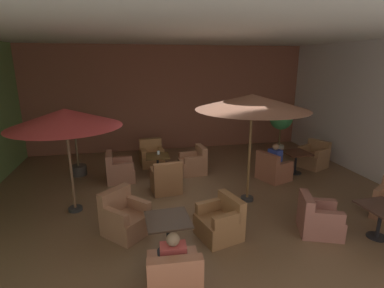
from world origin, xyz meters
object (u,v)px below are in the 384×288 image
(cafe_table_front_left, at_px, (158,161))
(patron_by_window, at_px, (173,256))
(armchair_front_left_north, at_px, (119,170))
(armchair_front_left_east, at_px, (166,181))
(cafe_table_mid_center, at_px, (296,157))
(cafe_table_front_right, at_px, (168,227))
(armchair_mid_center_north, at_px, (314,157))
(potted_tree_left_corner, at_px, (281,121))
(armchair_front_right_north, at_px, (220,222))
(patron_blue_shirt, at_px, (275,156))
(armchair_front_left_west, at_px, (152,156))
(armchair_front_left_south, at_px, (193,163))
(armchair_front_right_east, at_px, (125,218))
(armchair_front_right_south, at_px, (174,281))
(armchair_rear_right_south, at_px, (318,219))
(patio_umbrella_center_beige, at_px, (252,102))
(cafe_table_rear_right, at_px, (381,213))
(potted_tree_mid_left, at_px, (75,137))
(iced_drink_cup, at_px, (158,153))
(patio_umbrella_tall_red, at_px, (65,118))
(armchair_mid_center_east, at_px, (273,170))

(cafe_table_front_left, distance_m, patron_by_window, 4.87)
(armchair_front_left_north, distance_m, armchair_front_left_east, 1.67)
(armchair_front_left_east, height_order, cafe_table_mid_center, armchair_front_left_east)
(cafe_table_front_right, height_order, armchair_mid_center_north, armchair_mid_center_north)
(cafe_table_front_left, bearing_deg, potted_tree_left_corner, 16.29)
(armchair_front_left_east, relative_size, patron_by_window, 1.35)
(armchair_front_right_north, bearing_deg, armchair_mid_center_north, 37.88)
(cafe_table_front_right, height_order, patron_blue_shirt, patron_blue_shirt)
(armchair_front_left_north, bearing_deg, armchair_front_left_west, 48.27)
(armchair_front_left_south, distance_m, armchair_front_right_east, 3.71)
(patron_blue_shirt, bearing_deg, armchair_front_right_south, -132.01)
(cafe_table_mid_center, distance_m, armchair_mid_center_north, 1.02)
(armchair_rear_right_south, distance_m, patio_umbrella_center_beige, 2.90)
(patron_by_window, bearing_deg, patio_umbrella_center_beige, 50.72)
(cafe_table_front_left, relative_size, cafe_table_rear_right, 0.94)
(cafe_table_mid_center, xyz_separation_m, armchair_mid_center_north, (0.91, 0.41, -0.20))
(potted_tree_mid_left, distance_m, iced_drink_cup, 2.54)
(armchair_front_left_east, distance_m, patron_blue_shirt, 3.29)
(armchair_rear_right_south, xyz_separation_m, iced_drink_cup, (-2.87, 3.86, 0.44))
(armchair_front_right_south, relative_size, potted_tree_mid_left, 0.47)
(armchair_front_left_west, bearing_deg, armchair_mid_center_north, -13.80)
(armchair_front_left_south, xyz_separation_m, patio_umbrella_tall_red, (-3.26, -1.83, 1.90))
(armchair_front_left_north, relative_size, cafe_table_mid_center, 1.08)
(armchair_front_right_north, bearing_deg, cafe_table_front_right, -164.56)
(armchair_mid_center_north, bearing_deg, armchair_front_right_north, -142.12)
(armchair_front_left_north, bearing_deg, armchair_front_left_south, 3.75)
(armchair_front_left_north, xyz_separation_m, potted_tree_mid_left, (-1.25, 0.72, 0.90))
(cafe_table_front_left, distance_m, cafe_table_rear_right, 5.76)
(patio_umbrella_tall_red, bearing_deg, armchair_front_right_south, -59.31)
(armchair_front_left_east, xyz_separation_m, armchair_front_right_south, (-0.36, -3.77, -0.01))
(armchair_front_left_south, bearing_deg, cafe_table_front_right, -108.63)
(cafe_table_front_right, height_order, patio_umbrella_tall_red, patio_umbrella_tall_red)
(armchair_front_right_north, relative_size, cafe_table_mid_center, 1.18)
(armchair_mid_center_east, bearing_deg, potted_tree_left_corner, 58.66)
(armchair_front_right_east, bearing_deg, armchair_front_right_north, -15.63)
(armchair_front_left_west, xyz_separation_m, potted_tree_left_corner, (4.82, 0.24, 0.98))
(armchair_front_right_north, distance_m, potted_tree_mid_left, 5.38)
(cafe_table_front_left, height_order, iced_drink_cup, iced_drink_cup)
(armchair_front_left_south, distance_m, armchair_front_right_north, 3.59)
(armchair_front_left_north, distance_m, cafe_table_front_right, 3.87)
(patio_umbrella_tall_red, bearing_deg, cafe_table_rear_right, -21.72)
(armchair_front_left_south, height_order, potted_tree_mid_left, potted_tree_mid_left)
(cafe_table_rear_right, relative_size, patio_umbrella_tall_red, 0.32)
(patron_blue_shirt, xyz_separation_m, iced_drink_cup, (-3.34, 1.00, 0.03))
(armchair_front_right_south, relative_size, patron_blue_shirt, 1.29)
(potted_tree_mid_left, xyz_separation_m, patron_by_window, (2.16, -5.54, -0.52))
(patron_blue_shirt, bearing_deg, potted_tree_mid_left, 164.75)
(potted_tree_left_corner, relative_size, potted_tree_mid_left, 0.98)
(cafe_table_front_right, bearing_deg, armchair_mid_center_east, 39.23)
(armchair_front_right_south, height_order, armchair_mid_center_north, armchair_mid_center_north)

